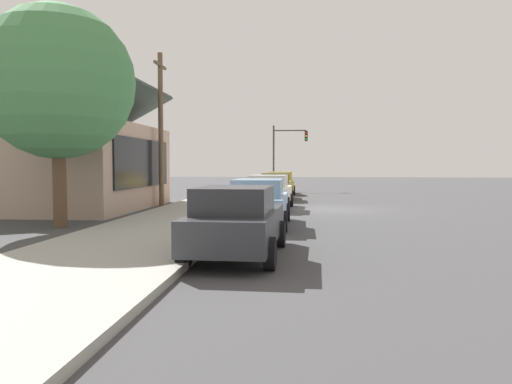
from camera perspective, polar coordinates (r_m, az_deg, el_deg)
name	(u,v)px	position (r m, az deg, el deg)	size (l,w,h in m)	color
ground_plane	(330,209)	(23.22, 8.49, -1.97)	(120.00, 120.00, 0.00)	#424244
sidewalk_curb	(211,207)	(23.58, -5.23, -1.68)	(60.00, 4.20, 0.16)	#A3A099
car_charcoal	(237,221)	(11.02, -2.20, -3.35)	(4.53, 2.05, 1.59)	#2D3035
car_skyblue	(259,202)	(16.56, 0.37, -1.16)	(4.71, 1.98, 1.59)	#8CB7E0
car_ivory	(269,192)	(23.00, 1.55, 0.05)	(4.51, 2.17, 1.59)	silver
car_olive	(276,186)	(29.14, 2.32, 0.70)	(4.93, 2.08, 1.59)	olive
car_mustard	(280,183)	(34.72, 2.75, 1.10)	(4.64, 2.24, 1.59)	gold
storefront_building	(72,164)	(24.61, -20.46, 3.02)	(9.76, 7.16, 5.85)	tan
shade_tree	(57,83)	(17.59, -21.90, 11.59)	(4.96, 4.96, 7.21)	brown
traffic_light_main	(287,147)	(39.83, 3.57, 5.21)	(0.37, 2.79, 5.20)	#383833
utility_pole_wooden	(161,127)	(24.86, -10.92, 7.40)	(1.80, 0.24, 7.50)	brown
fire_hydrant_red	(237,200)	(22.15, -2.25, -0.90)	(0.22, 0.22, 0.71)	red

